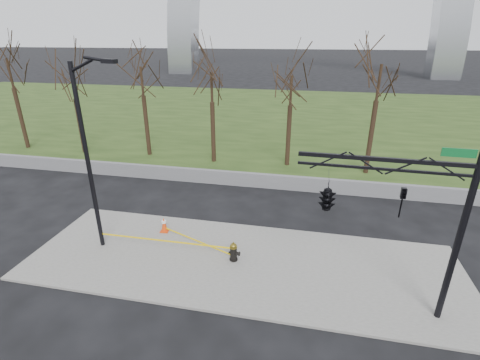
% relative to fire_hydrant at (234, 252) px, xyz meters
% --- Properties ---
extents(ground, '(500.00, 500.00, 0.00)m').
position_rel_fire_hydrant_xyz_m(ground, '(0.31, -0.02, -0.50)').
color(ground, black).
rests_on(ground, ground).
extents(sidewalk, '(18.00, 6.00, 0.10)m').
position_rel_fire_hydrant_xyz_m(sidewalk, '(0.31, -0.02, -0.45)').
color(sidewalk, slate).
rests_on(sidewalk, ground).
extents(grass_strip, '(120.00, 40.00, 0.06)m').
position_rel_fire_hydrant_xyz_m(grass_strip, '(0.31, 29.98, -0.47)').
color(grass_strip, '#233613').
rests_on(grass_strip, ground).
extents(guardrail, '(60.00, 0.30, 0.90)m').
position_rel_fire_hydrant_xyz_m(guardrail, '(0.31, 7.98, -0.05)').
color(guardrail, '#59595B').
rests_on(guardrail, ground).
extents(tree_row, '(31.44, 4.00, 7.75)m').
position_rel_fire_hydrant_xyz_m(tree_row, '(-6.98, 11.98, 3.38)').
color(tree_row, black).
rests_on(tree_row, ground).
extents(fire_hydrant, '(0.54, 0.35, 0.87)m').
position_rel_fire_hydrant_xyz_m(fire_hydrant, '(0.00, 0.00, 0.00)').
color(fire_hydrant, black).
rests_on(fire_hydrant, sidewalk).
extents(traffic_cone, '(0.41, 0.41, 0.74)m').
position_rel_fire_hydrant_xyz_m(traffic_cone, '(-3.79, 1.59, -0.03)').
color(traffic_cone, red).
rests_on(traffic_cone, sidewalk).
extents(street_light, '(2.34, 0.82, 8.21)m').
position_rel_fire_hydrant_xyz_m(street_light, '(-5.87, -0.12, 4.20)').
color(street_light, black).
rests_on(street_light, ground).
extents(traffic_signal_mast, '(5.10, 2.50, 6.00)m').
position_rel_fire_hydrant_xyz_m(traffic_signal_mast, '(4.19, -1.60, 3.65)').
color(traffic_signal_mast, black).
rests_on(traffic_signal_mast, ground).
extents(caution_tape, '(6.08, 1.65, 0.44)m').
position_rel_fire_hydrant_xyz_m(caution_tape, '(-2.59, 0.30, 0.02)').
color(caution_tape, yellow).
rests_on(caution_tape, ground).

